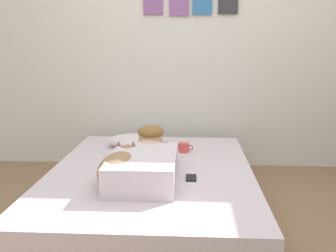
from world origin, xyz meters
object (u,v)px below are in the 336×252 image
(person_lying, at_px, (145,160))
(dog, at_px, (120,168))
(cell_phone, at_px, (191,178))
(pillow, at_px, (137,141))
(coffee_cup, at_px, (184,148))
(bed, at_px, (152,191))

(person_lying, distance_m, dog, 0.22)
(dog, bearing_deg, cell_phone, 14.79)
(pillow, xyz_separation_m, cell_phone, (0.46, -0.79, -0.05))
(pillow, height_order, dog, dog)
(cell_phone, bearing_deg, coffee_cup, 95.45)
(person_lying, bearing_deg, cell_phone, -8.44)
(person_lying, relative_size, dog, 1.60)
(bed, height_order, dog, dog)
(pillow, bearing_deg, coffee_cup, -20.02)
(pillow, xyz_separation_m, person_lying, (0.16, -0.75, 0.05))
(dog, height_order, cell_phone, dog)
(pillow, relative_size, cell_phone, 3.71)
(bed, distance_m, dog, 0.44)
(pillow, height_order, coffee_cup, pillow)
(cell_phone, bearing_deg, person_lying, 171.56)
(bed, height_order, cell_phone, cell_phone)
(coffee_cup, bearing_deg, dog, -116.76)
(pillow, height_order, cell_phone, pillow)
(bed, bearing_deg, pillow, 106.39)
(cell_phone, bearing_deg, dog, -165.21)
(bed, height_order, coffee_cup, coffee_cup)
(coffee_cup, bearing_deg, bed, -115.07)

